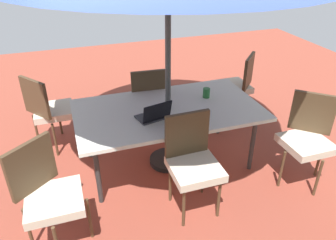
# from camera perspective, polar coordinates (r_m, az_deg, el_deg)

# --- Properties ---
(ground_plane) EXTENTS (10.00, 10.00, 0.02)m
(ground_plane) POSITION_cam_1_polar(r_m,az_deg,el_deg) (4.01, 0.00, -7.40)
(ground_plane) COLOR brown
(dining_table) EXTENTS (2.03, 1.13, 0.73)m
(dining_table) POSITION_cam_1_polar(r_m,az_deg,el_deg) (3.63, 0.00, 1.38)
(dining_table) COLOR silver
(dining_table) RESTS_ON ground_plane
(chair_north) EXTENTS (0.46, 0.47, 0.98)m
(chair_north) POSITION_cam_1_polar(r_m,az_deg,el_deg) (3.12, 4.27, -6.90)
(chair_north) COLOR beige
(chair_north) RESTS_ON ground_plane
(chair_northwest) EXTENTS (0.59, 0.59, 0.98)m
(chair_northwest) POSITION_cam_1_polar(r_m,az_deg,el_deg) (3.76, 23.04, -2.53)
(chair_northwest) COLOR beige
(chair_northwest) RESTS_ON ground_plane
(chair_southwest) EXTENTS (0.59, 0.59, 0.98)m
(chair_southwest) POSITION_cam_1_polar(r_m,az_deg,el_deg) (4.77, 11.78, 6.20)
(chair_southwest) COLOR beige
(chair_southwest) RESTS_ON ground_plane
(chair_southeast) EXTENTS (0.58, 0.58, 0.98)m
(chair_southeast) POSITION_cam_1_polar(r_m,az_deg,el_deg) (4.25, -19.97, 1.91)
(chair_southeast) COLOR beige
(chair_southeast) RESTS_ON ground_plane
(chair_south) EXTENTS (0.46, 0.48, 0.98)m
(chair_south) POSITION_cam_1_polar(r_m,az_deg,el_deg) (4.27, -3.60, 3.86)
(chair_south) COLOR beige
(chair_south) RESTS_ON ground_plane
(chair_northeast) EXTENTS (0.58, 0.58, 0.98)m
(chair_northeast) POSITION_cam_1_polar(r_m,az_deg,el_deg) (2.95, -20.10, -11.66)
(chair_northeast) COLOR beige
(chair_northeast) RESTS_ON ground_plane
(laptop) EXTENTS (0.37, 0.31, 0.21)m
(laptop) POSITION_cam_1_polar(r_m,az_deg,el_deg) (3.39, -2.43, 0.87)
(laptop) COLOR #2D2D33
(laptop) RESTS_ON dining_table
(cup) EXTENTS (0.08, 0.08, 0.11)m
(cup) POSITION_cam_1_polar(r_m,az_deg,el_deg) (3.87, 6.67, 4.70)
(cup) COLOR #286B33
(cup) RESTS_ON dining_table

